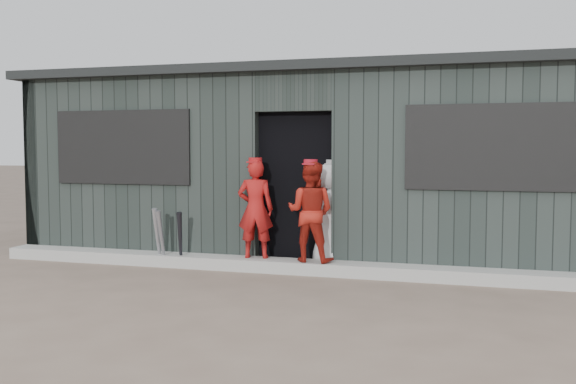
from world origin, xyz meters
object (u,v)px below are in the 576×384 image
(player_red_left, at_px, (255,209))
(player_red_right, at_px, (311,212))
(bat_right, at_px, (180,239))
(dugout, at_px, (321,165))
(player_grey_back, at_px, (332,215))
(bat_left, at_px, (158,237))
(bat_mid, at_px, (162,238))

(player_red_left, xyz_separation_m, player_red_right, (0.73, -0.05, -0.01))
(bat_right, height_order, dugout, dugout)
(player_red_left, relative_size, player_red_right, 1.01)
(player_red_right, xyz_separation_m, dugout, (-0.28, 1.68, 0.52))
(player_red_left, bearing_deg, player_red_right, 165.98)
(bat_right, xyz_separation_m, player_grey_back, (1.89, 0.47, 0.32))
(player_grey_back, xyz_separation_m, dugout, (-0.47, 1.31, 0.60))
(player_red_left, bearing_deg, bat_left, -4.73)
(bat_right, bearing_deg, player_red_left, 8.61)
(player_grey_back, bearing_deg, dugout, -84.71)
(bat_right, bearing_deg, bat_left, 176.38)
(player_grey_back, bearing_deg, bat_right, -0.40)
(bat_left, distance_m, player_grey_back, 2.29)
(dugout, bearing_deg, bat_left, -134.97)
(player_red_right, bearing_deg, player_red_left, 0.63)
(player_red_left, bearing_deg, bat_mid, -2.20)
(bat_mid, relative_size, bat_right, 1.03)
(bat_left, bearing_deg, player_grey_back, 11.47)
(bat_right, bearing_deg, dugout, 51.37)
(player_red_left, bearing_deg, player_grey_back, -170.72)
(player_grey_back, height_order, dugout, dugout)
(player_red_right, bearing_deg, bat_left, 6.61)
(player_grey_back, bearing_deg, bat_mid, -1.34)
(bat_left, relative_size, player_red_right, 0.64)
(bat_right, xyz_separation_m, player_red_left, (0.98, 0.15, 0.41))
(player_red_left, relative_size, player_grey_back, 0.91)
(bat_right, distance_m, player_red_left, 1.07)
(dugout, bearing_deg, player_grey_back, -70.28)
(bat_left, xyz_separation_m, bat_right, (0.34, -0.02, -0.02))
(player_red_right, bearing_deg, player_grey_back, -112.30)
(bat_right, bearing_deg, player_grey_back, 14.03)
(bat_right, height_order, player_grey_back, player_grey_back)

